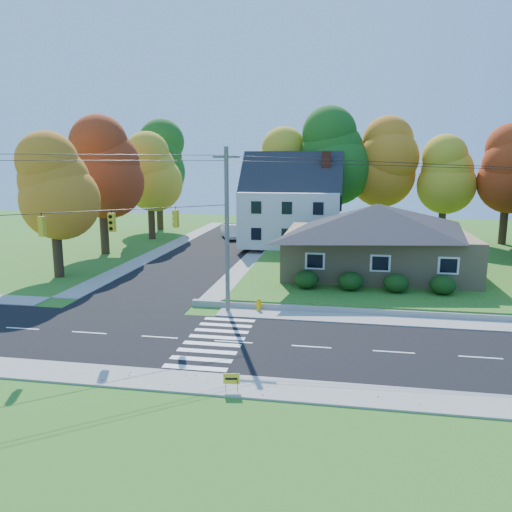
{
  "coord_description": "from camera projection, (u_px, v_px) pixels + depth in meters",
  "views": [
    {
      "loc": [
        5.36,
        -23.78,
        9.2
      ],
      "look_at": [
        -0.22,
        8.0,
        3.0
      ],
      "focal_mm": 35.0,
      "sensor_mm": 36.0,
      "label": 1
    }
  ],
  "objects": [
    {
      "name": "hedge_row",
      "position": [
        373.0,
        282.0,
        33.64
      ],
      "size": [
        10.7,
        1.7,
        1.27
      ],
      "color": "#163A10",
      "rests_on": "lawn"
    },
    {
      "name": "fire_hydrant",
      "position": [
        259.0,
        305.0,
        30.9
      ],
      "size": [
        0.46,
        0.36,
        0.8
      ],
      "color": "#FFB000",
      "rests_on": "ground"
    },
    {
      "name": "tree_lot_2",
      "position": [
        387.0,
        163.0,
        55.15
      ],
      "size": [
        7.28,
        7.28,
        13.56
      ],
      "color": "#3F2A19",
      "rests_on": "lawn"
    },
    {
      "name": "tree_lot_3",
      "position": [
        445.0,
        175.0,
        53.41
      ],
      "size": [
        6.16,
        6.16,
        11.47
      ],
      "color": "#3F2A19",
      "rests_on": "lawn"
    },
    {
      "name": "sidewalk_south",
      "position": [
        207.0,
        384.0,
        20.81
      ],
      "size": [
        90.0,
        2.0,
        0.08
      ],
      "primitive_type": "cube",
      "color": "#9C9A90",
      "rests_on": "ground"
    },
    {
      "name": "colonial_house",
      "position": [
        292.0,
        206.0,
        51.86
      ],
      "size": [
        10.4,
        8.4,
        9.6
      ],
      "color": "silver",
      "rests_on": "lawn"
    },
    {
      "name": "traffic_infrastructure",
      "position": [
        235.0,
        239.0,
        26.01
      ],
      "size": [
        38.1,
        10.66,
        10.0
      ],
      "color": "#666059",
      "rests_on": "ground"
    },
    {
      "name": "ground",
      "position": [
        233.0,
        342.0,
        25.65
      ],
      "size": [
        120.0,
        120.0,
        0.0
      ],
      "primitive_type": "plane",
      "color": "#3D7923"
    },
    {
      "name": "yard_sign",
      "position": [
        231.0,
        379.0,
        19.98
      ],
      "size": [
        0.65,
        0.14,
        0.82
      ],
      "color": "black",
      "rests_on": "ground"
    },
    {
      "name": "tree_west_3",
      "position": [
        158.0,
        161.0,
        65.85
      ],
      "size": [
        7.84,
        7.84,
        14.6
      ],
      "color": "#3F2A19",
      "rests_on": "ground"
    },
    {
      "name": "sidewalk_north",
      "position": [
        251.0,
        313.0,
        30.48
      ],
      "size": [
        90.0,
        2.0,
        0.08
      ],
      "primitive_type": "cube",
      "color": "#9C9A90",
      "rests_on": "ground"
    },
    {
      "name": "tree_west_2",
      "position": [
        150.0,
        173.0,
        58.02
      ],
      "size": [
        6.72,
        6.72,
        12.51
      ],
      "color": "#3F2A19",
      "rests_on": "ground"
    },
    {
      "name": "ranch_house",
      "position": [
        376.0,
        237.0,
        39.15
      ],
      "size": [
        14.6,
        10.6,
        5.4
      ],
      "color": "tan",
      "rests_on": "lawn"
    },
    {
      "name": "white_car",
      "position": [
        231.0,
        232.0,
        59.43
      ],
      "size": [
        3.52,
        5.16,
        1.61
      ],
      "primitive_type": "imported",
      "rotation": [
        0.0,
        0.0,
        0.41
      ],
      "color": "silver",
      "rests_on": "road_cross"
    },
    {
      "name": "road_main",
      "position": [
        233.0,
        342.0,
        25.65
      ],
      "size": [
        90.0,
        8.0,
        0.02
      ],
      "primitive_type": "cube",
      "color": "black",
      "rests_on": "ground"
    },
    {
      "name": "tree_west_0",
      "position": [
        53.0,
        187.0,
        38.79
      ],
      "size": [
        6.16,
        6.16,
        11.47
      ],
      "color": "#3F2A19",
      "rests_on": "ground"
    },
    {
      "name": "lawn",
      "position": [
        430.0,
        264.0,
        43.71
      ],
      "size": [
        30.0,
        30.0,
        0.5
      ],
      "primitive_type": "cube",
      "color": "#3D7923",
      "rests_on": "ground"
    },
    {
      "name": "tree_west_1",
      "position": [
        101.0,
        168.0,
        48.39
      ],
      "size": [
        7.28,
        7.28,
        13.56
      ],
      "color": "#3F2A19",
      "rests_on": "ground"
    },
    {
      "name": "tree_lot_0",
      "position": [
        280.0,
        168.0,
        57.31
      ],
      "size": [
        6.72,
        6.72,
        12.51
      ],
      "color": "#3F2A19",
      "rests_on": "lawn"
    },
    {
      "name": "tree_lot_4",
      "position": [
        509.0,
        169.0,
        51.3
      ],
      "size": [
        6.72,
        6.72,
        12.51
      ],
      "color": "#3F2A19",
      "rests_on": "lawn"
    },
    {
      "name": "tree_lot_1",
      "position": [
        333.0,
        157.0,
        55.08
      ],
      "size": [
        7.84,
        7.84,
        14.6
      ],
      "color": "#3F2A19",
      "rests_on": "lawn"
    },
    {
      "name": "road_cross",
      "position": [
        213.0,
        250.0,
        52.15
      ],
      "size": [
        8.0,
        44.0,
        0.02
      ],
      "primitive_type": "cube",
      "color": "black",
      "rests_on": "ground"
    }
  ]
}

